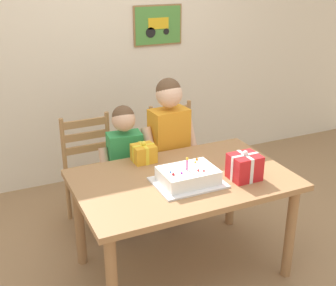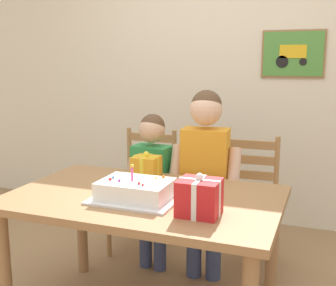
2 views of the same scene
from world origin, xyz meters
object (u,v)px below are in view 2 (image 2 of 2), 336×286
(child_older, at_px, (205,167))
(gift_box_red_large, at_px, (146,166))
(chair_left, at_px, (144,190))
(chair_right, at_px, (246,202))
(gift_box_beside_cake, at_px, (199,197))
(dining_table, at_px, (145,212))
(child_younger, at_px, (152,177))
(birthday_cake, at_px, (136,191))

(child_older, bearing_deg, gift_box_red_large, -142.86)
(chair_left, xyz_separation_m, chair_right, (0.78, -0.00, 0.00))
(gift_box_red_large, distance_m, chair_right, 0.82)
(chair_left, bearing_deg, gift_box_beside_cake, -54.67)
(dining_table, relative_size, child_younger, 1.31)
(birthday_cake, height_order, child_younger, child_younger)
(gift_box_red_large, distance_m, child_younger, 0.28)
(child_older, bearing_deg, child_younger, 179.94)
(dining_table, bearing_deg, birthday_cake, -96.37)
(dining_table, bearing_deg, chair_right, 66.06)
(dining_table, distance_m, gift_box_red_large, 0.41)
(birthday_cake, height_order, gift_box_beside_cake, gift_box_beside_cake)
(dining_table, distance_m, child_older, 0.62)
(gift_box_beside_cake, xyz_separation_m, child_younger, (-0.56, 0.77, -0.16))
(gift_box_red_large, distance_m, child_older, 0.39)
(child_younger, bearing_deg, child_older, -0.06)
(chair_left, bearing_deg, child_older, -27.26)
(dining_table, distance_m, chair_right, 0.97)
(chair_left, distance_m, child_older, 0.70)
(child_younger, bearing_deg, dining_table, -70.86)
(birthday_cake, relative_size, child_older, 0.35)
(gift_box_beside_cake, distance_m, child_younger, 0.96)
(chair_right, xyz_separation_m, child_older, (-0.22, -0.29, 0.30))
(birthday_cake, height_order, gift_box_red_large, birthday_cake)
(chair_right, bearing_deg, child_younger, -154.06)
(gift_box_beside_cake, height_order, child_younger, child_younger)
(child_younger, bearing_deg, gift_box_red_large, -75.47)
(chair_left, height_order, child_older, child_older)
(gift_box_beside_cake, xyz_separation_m, child_older, (-0.19, 0.77, -0.06))
(birthday_cake, xyz_separation_m, chair_left, (-0.38, 0.96, -0.32))
(gift_box_red_large, height_order, gift_box_beside_cake, gift_box_beside_cake)
(chair_right, relative_size, child_older, 0.73)
(chair_right, relative_size, child_younger, 0.84)
(birthday_cake, height_order, chair_left, birthday_cake)
(birthday_cake, relative_size, chair_left, 0.48)
(child_younger, bearing_deg, gift_box_beside_cake, -53.83)
(chair_left, bearing_deg, child_younger, -56.99)
(gift_box_beside_cake, xyz_separation_m, chair_right, (0.03, 1.06, -0.36))
(dining_table, xyz_separation_m, child_older, (0.17, 0.59, 0.13))
(gift_box_red_large, xyz_separation_m, child_younger, (-0.06, 0.24, -0.14))
(chair_left, bearing_deg, gift_box_red_large, -64.65)
(dining_table, height_order, gift_box_beside_cake, gift_box_beside_cake)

